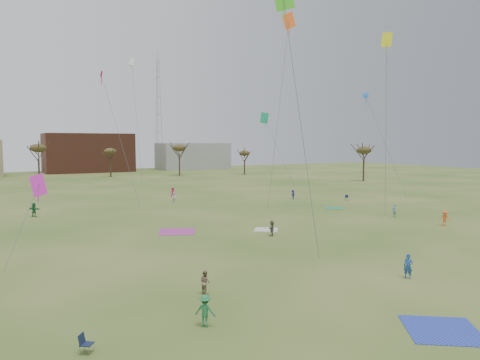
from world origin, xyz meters
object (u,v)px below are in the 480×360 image
flyer_near_right (408,266)px  camp_chair_left (86,348)px  camp_chair_right (346,199)px  flyer_near_center (205,311)px  radio_tower (158,114)px

flyer_near_right → camp_chair_left: 21.16m
flyer_near_right → camp_chair_left: size_ratio=1.94×
camp_chair_right → flyer_near_right: bearing=-72.2°
camp_chair_left → flyer_near_center: bearing=-52.8°
camp_chair_right → radio_tower: 99.75m
camp_chair_left → camp_chair_right: size_ratio=1.00×
flyer_near_center → flyer_near_right: (15.39, 0.55, 0.03)m
flyer_near_center → flyer_near_right: 15.40m
flyer_near_right → camp_chair_left: (-21.14, -0.66, -0.58)m
camp_chair_left → camp_chair_right: 57.27m
camp_chair_right → camp_chair_left: bearing=-89.0°
flyer_near_center → camp_chair_left: bearing=43.6°
flyer_near_center → radio_tower: (42.44, 131.80, 18.40)m
flyer_near_center → flyer_near_right: size_ratio=0.96×
radio_tower → flyer_near_center: bearing=-107.8°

